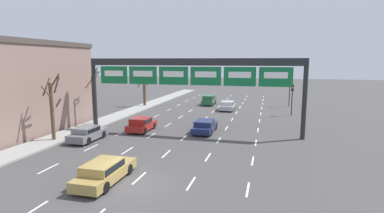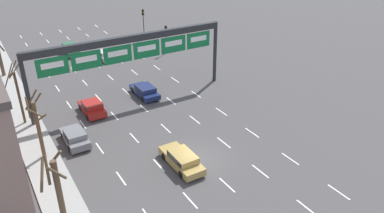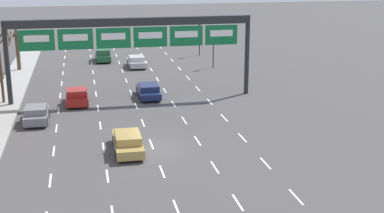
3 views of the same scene
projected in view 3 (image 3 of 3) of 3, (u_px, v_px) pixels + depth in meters
ground_plane at (153, 149)px, 36.20m from camera, size 220.00×220.00×0.00m
lane_dashes at (133, 99)px, 48.92m from camera, size 13.32×67.00×0.01m
sign_gantry at (132, 32)px, 47.00m from camera, size 21.82×0.70×7.39m
car_gold at (128, 141)px, 35.57m from camera, size 1.84×4.78×1.32m
car_grey at (36, 114)px, 41.82m from camera, size 1.81×4.04×1.32m
suv_green at (103, 54)px, 66.06m from camera, size 1.81×4.09×1.58m
car_red at (77, 96)px, 46.93m from camera, size 1.90×3.99×1.38m
car_silver at (137, 61)px, 62.52m from camera, size 1.93×4.16×1.33m
car_navy at (148, 90)px, 49.17m from camera, size 1.90×4.52×1.27m
traffic_light_near_gantry at (200, 29)px, 69.11m from camera, size 0.30×0.35×4.90m
traffic_light_mid_block at (213, 43)px, 61.52m from camera, size 0.30×0.35×4.12m
tree_bare_second at (0, 67)px, 46.41m from camera, size 1.74×1.18×6.29m
tree_bare_third at (16, 46)px, 59.91m from camera, size 1.92×1.97×5.37m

